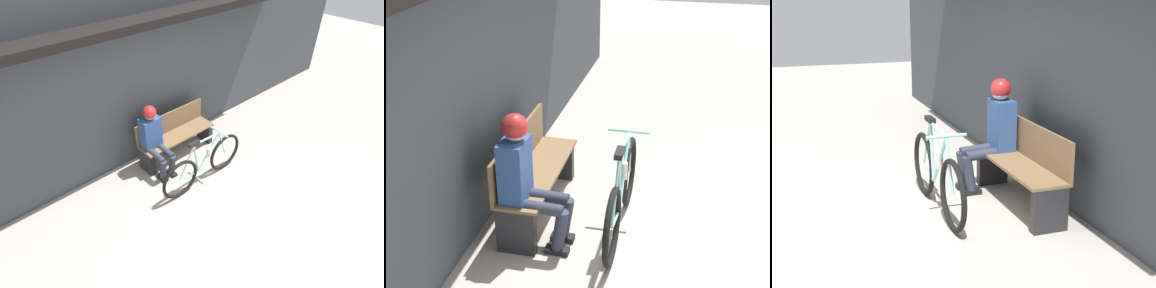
# 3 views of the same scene
# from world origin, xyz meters

# --- Properties ---
(ground_plane) EXTENTS (24.00, 24.00, 0.00)m
(ground_plane) POSITION_xyz_m (0.00, 0.00, 0.00)
(ground_plane) COLOR #ADA399
(storefront_wall) EXTENTS (12.00, 0.56, 3.20)m
(storefront_wall) POSITION_xyz_m (0.00, 2.31, 1.66)
(storefront_wall) COLOR #3D4247
(storefront_wall) RESTS_ON ground_plane
(park_bench_near) EXTENTS (1.52, 0.42, 0.87)m
(park_bench_near) POSITION_xyz_m (0.47, 1.87, 0.40)
(park_bench_near) COLOR brown
(park_bench_near) RESTS_ON ground_plane
(bicycle) EXTENTS (1.74, 0.40, 0.95)m
(bicycle) POSITION_xyz_m (0.33, 0.96, 0.38)
(bicycle) COLOR black
(bicycle) RESTS_ON ground_plane
(person_seated) EXTENTS (0.34, 0.62, 1.28)m
(person_seated) POSITION_xyz_m (-0.08, 1.76, 0.74)
(person_seated) COLOR #2D3342
(person_seated) RESTS_ON ground_plane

